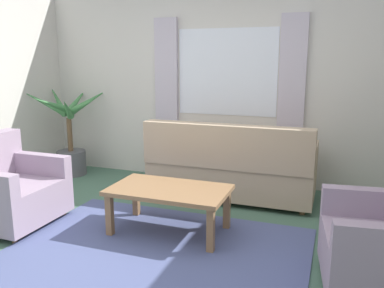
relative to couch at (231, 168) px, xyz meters
name	(u,v)px	position (x,y,z in m)	size (l,w,h in m)	color
ground_plane	(156,253)	(-0.24, -1.55, -0.37)	(6.24, 6.24, 0.00)	#476B56
wall_back	(228,84)	(-0.24, 0.71, 0.93)	(5.32, 0.12, 2.60)	silver
window_with_curtains	(226,72)	(-0.24, 0.63, 1.08)	(1.98, 0.07, 1.40)	white
area_rug	(156,252)	(-0.24, -1.55, -0.36)	(2.52, 1.87, 0.01)	#4C5684
couch	(231,168)	(0.00, 0.00, 0.00)	(1.90, 0.82, 0.92)	tan
armchair_left	(7,189)	(-1.90, -1.46, -0.01)	(0.83, 0.85, 0.88)	#998499
coffee_table	(169,194)	(-0.30, -1.12, 0.01)	(1.10, 0.64, 0.44)	olive
potted_plant	(70,137)	(-2.39, 0.20, 0.18)	(1.11, 1.29, 1.28)	#56565B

